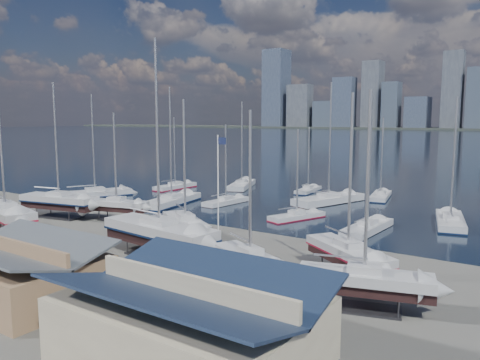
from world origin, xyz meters
The scene contains 27 objects.
ground centered at (0.00, -10.00, 0.00)m, with size 1400.00×1400.00×0.00m, color #605E59.
shed_grey centered at (0.00, -26.00, 2.15)m, with size 12.60×8.40×4.17m.
shed_blue centered at (16.00, -26.00, 2.42)m, with size 13.65×9.45×4.71m.
sailboat_cradle_0 centered at (-21.17, -7.82, 2.13)m, with size 11.05×5.04×17.15m.
sailboat_cradle_1 centered at (-18.71, -16.29, 2.19)m, with size 11.93×5.93×18.38m.
sailboat_cradle_2 centered at (-13.81, -4.75, 1.94)m, with size 8.39×4.30×13.40m.
sailboat_cradle_3 centered at (1.71, -13.35, 2.26)m, with size 12.60×4.70×19.60m.
sailboat_cradle_4 centered at (0.57, -8.40, 2.00)m, with size 8.77×6.87×14.55m.
sailboat_cradle_5 centered at (12.51, -14.82, 1.93)m, with size 8.27×5.52×13.28m.
sailboat_cradle_6 centered at (18.17, -9.22, 2.00)m, with size 8.82×7.14×14.61m.
sailboat_cradle_7 centered at (21.36, -14.62, 2.00)m, with size 9.13×4.78×14.48m.
sailboat_moored_0 centered at (-30.45, 5.32, 0.31)m, with size 7.92×11.89×17.36m.
sailboat_moored_1 centered at (-25.51, 19.19, 0.31)m, with size 2.89×9.13×13.51m.
sailboat_moored_2 centered at (-16.20, 27.10, 0.32)m, with size 6.83×11.26×16.46m.
sailboat_moored_3 centered at (-15.37, 7.08, 0.31)m, with size 5.42×12.45×18.01m.
sailboat_moored_4 centered at (-8.84, 11.78, 0.33)m, with size 3.13×8.37×12.35m.
sailboat_moored_5 centered at (-3.67, 28.96, 0.31)m, with size 2.95×8.07×11.81m.
sailboat_moored_6 centered at (4.77, 8.17, 0.31)m, with size 4.94×8.24×11.91m.
sailboat_moored_7 centered at (3.58, 20.93, 0.33)m, with size 7.34×12.90×18.79m.
sailboat_moored_8 centered at (8.76, 29.36, 0.31)m, with size 4.10×9.31×13.46m.
sailboat_moored_9 centered at (14.34, 6.79, 0.32)m, with size 3.15×9.58×14.27m.
sailboat_moored_10 centered at (21.47, 15.45, 0.31)m, with size 5.24×11.02×15.88m.
car_a centered at (-10.23, -21.07, 0.75)m, with size 1.78×4.42×1.51m, color gray.
car_b centered at (-1.59, -19.35, 0.78)m, with size 1.64×4.71×1.55m, color gray.
car_c centered at (7.39, -18.14, 0.67)m, with size 2.22×4.82×1.34m, color gray.
car_d centered at (3.23, -21.65, 0.68)m, with size 1.91×4.70×1.36m, color gray.
flagpole centered at (4.77, -8.33, 6.35)m, with size 0.99×0.12×11.13m.
Camera 1 is at (31.15, -43.87, 12.61)m, focal length 35.00 mm.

